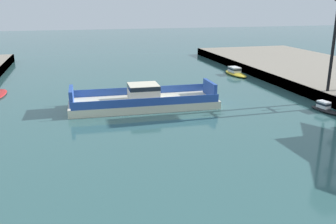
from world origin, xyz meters
The scene contains 3 objects.
chain_ferry centered at (-1.07, 39.01, 1.04)m, with size 21.22×7.69×3.37m.
moored_boat_near_right centered at (22.70, 30.40, 0.53)m, with size 2.18×5.00×1.43m.
moored_boat_upstream_a centered at (22.11, 58.19, 0.60)m, with size 2.90×8.11×1.61m.
Camera 1 is at (-10.65, -11.14, 14.55)m, focal length 39.18 mm.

